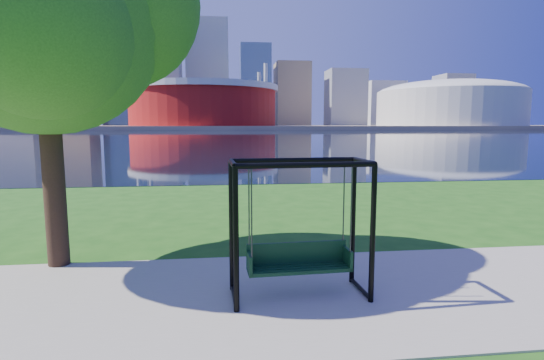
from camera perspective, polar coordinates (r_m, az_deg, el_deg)
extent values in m
plane|color=#1E5114|center=(7.34, -1.92, -13.97)|extent=(900.00, 900.00, 0.00)
cube|color=#9E937F|center=(6.88, -1.55, -15.37)|extent=(120.00, 4.00, 0.03)
cube|color=black|center=(108.85, -6.59, 6.01)|extent=(900.00, 180.00, 0.02)
cube|color=#937F60|center=(312.82, -6.80, 7.11)|extent=(900.00, 228.00, 2.00)
cylinder|color=maroon|center=(242.22, -9.22, 9.81)|extent=(80.00, 80.00, 22.00)
cylinder|color=silver|center=(242.81, -9.26, 12.05)|extent=(83.00, 83.00, 3.00)
cylinder|color=silver|center=(262.32, -1.74, 10.81)|extent=(2.00, 2.00, 32.00)
cylinder|color=silver|center=(264.67, -16.33, 10.49)|extent=(2.00, 2.00, 32.00)
cylinder|color=silver|center=(227.31, -17.91, 10.98)|extent=(2.00, 2.00, 32.00)
cylinder|color=silver|center=(224.57, -0.85, 11.38)|extent=(2.00, 2.00, 32.00)
cylinder|color=beige|center=(277.38, 22.69, 8.82)|extent=(84.00, 84.00, 20.00)
ellipsoid|color=beige|center=(277.83, 22.79, 10.67)|extent=(84.00, 84.00, 15.12)
cube|color=gray|center=(347.46, -31.16, 11.42)|extent=(28.00, 28.00, 62.00)
cube|color=#998466|center=(325.41, -25.43, 14.41)|extent=(26.00, 26.00, 88.00)
cube|color=slate|center=(342.21, -19.16, 14.93)|extent=(30.00, 24.00, 95.00)
cube|color=gray|center=(316.27, -14.39, 13.65)|extent=(24.00, 24.00, 72.00)
cube|color=silver|center=(344.19, -8.64, 13.94)|extent=(32.00, 28.00, 80.00)
cube|color=slate|center=(319.10, -2.29, 12.55)|extent=(22.00, 22.00, 58.00)
cube|color=#998466|center=(337.24, 2.70, 11.42)|extent=(26.00, 26.00, 48.00)
cube|color=gray|center=(336.32, 9.84, 10.82)|extent=(28.00, 24.00, 42.00)
cube|color=silver|center=(372.77, 14.70, 9.89)|extent=(30.00, 26.00, 36.00)
cube|color=gray|center=(376.32, 23.06, 9.82)|extent=(24.00, 24.00, 40.00)
cube|color=#998466|center=(409.82, 26.89, 8.81)|extent=(26.00, 26.00, 32.00)
cylinder|color=black|center=(6.02, -4.88, -8.23)|extent=(0.09, 0.09, 2.12)
cylinder|color=black|center=(6.49, 13.38, -7.24)|extent=(0.09, 0.09, 2.12)
cylinder|color=black|center=(6.82, -5.45, -6.36)|extent=(0.09, 0.09, 2.12)
cylinder|color=black|center=(7.24, 10.83, -5.64)|extent=(0.09, 0.09, 2.12)
cylinder|color=black|center=(5.99, 4.72, 2.01)|extent=(2.03, 0.18, 0.08)
cylinder|color=black|center=(6.79, 3.00, 2.67)|extent=(2.03, 0.18, 0.08)
cylinder|color=black|center=(6.23, -5.30, 2.22)|extent=(0.12, 0.83, 0.08)
cylinder|color=black|center=(6.73, -5.08, -15.37)|extent=(0.10, 0.83, 0.07)
cylinder|color=black|center=(6.69, 12.28, 2.44)|extent=(0.12, 0.83, 0.08)
cylinder|color=black|center=(7.16, 11.82, -14.07)|extent=(0.10, 0.83, 0.07)
cube|color=black|center=(6.74, 3.68, -11.82)|extent=(1.63, 0.49, 0.06)
cube|color=black|center=(6.84, 3.35, -9.73)|extent=(1.61, 0.12, 0.35)
cube|color=black|center=(6.57, -3.05, -11.13)|extent=(0.07, 0.42, 0.31)
cube|color=black|center=(6.91, 10.09, -10.30)|extent=(0.07, 0.42, 0.31)
cylinder|color=#323237|center=(6.19, -2.76, -4.47)|extent=(0.02, 0.02, 1.33)
cylinder|color=#323237|center=(6.54, 10.60, -3.94)|extent=(0.02, 0.02, 1.33)
cylinder|color=#323237|center=(6.53, -3.11, -3.86)|extent=(0.02, 0.02, 1.33)
cylinder|color=#323237|center=(6.86, 9.62, -3.39)|extent=(0.02, 0.02, 1.33)
cylinder|color=black|center=(8.86, -27.40, 1.91)|extent=(0.39, 0.39, 3.91)
sphere|color=#30601C|center=(9.04, -28.47, 18.97)|extent=(4.26, 4.26, 4.26)
sphere|color=#30601C|center=(9.29, -20.20, 21.30)|extent=(3.20, 3.20, 3.20)
sphere|color=#30601C|center=(7.93, -28.45, 17.44)|extent=(2.84, 2.84, 2.84)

